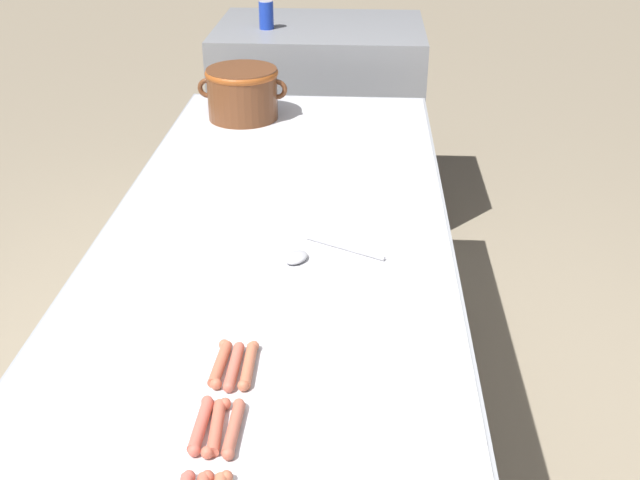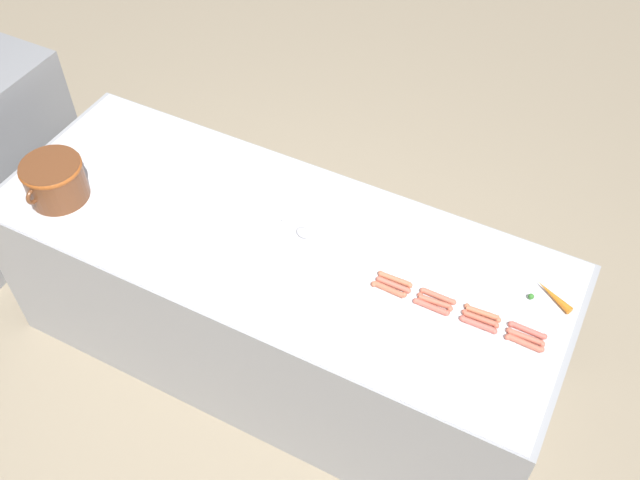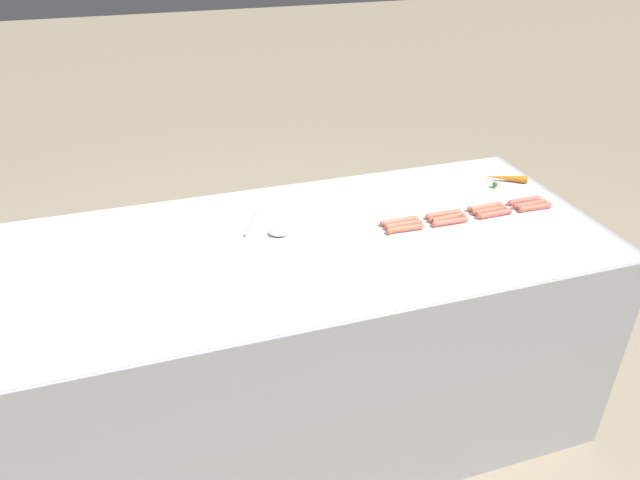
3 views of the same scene
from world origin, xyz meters
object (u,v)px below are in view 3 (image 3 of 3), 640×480
at_px(hot_dog_4, 530,204).
at_px(hot_dog_6, 447,218).
at_px(hot_dog_3, 405,228).
at_px(hot_dog_5, 490,210).
at_px(hot_dog_7, 403,224).
at_px(hot_dog_11, 399,221).
at_px(hot_dog_0, 535,207).
at_px(hot_dog_1, 494,214).
at_px(carrot, 505,178).
at_px(hot_dog_9, 485,207).
at_px(hot_dog_2, 450,222).
at_px(serving_spoon, 270,229).
at_px(hot_dog_10, 443,214).
at_px(hot_dog_8, 524,201).

bearing_deg(hot_dog_4, hot_dog_6, 90.32).
height_order(hot_dog_3, hot_dog_5, same).
bearing_deg(hot_dog_7, hot_dog_11, 10.47).
bearing_deg(hot_dog_0, hot_dog_7, 86.94).
bearing_deg(hot_dog_1, carrot, -39.29).
distance_m(hot_dog_3, hot_dog_6, 0.18).
height_order(hot_dog_5, hot_dog_7, same).
xyz_separation_m(hot_dog_0, hot_dog_3, (-0.00, 0.53, 0.00)).
relative_size(hot_dog_3, hot_dog_11, 1.00).
height_order(hot_dog_6, hot_dog_9, same).
xyz_separation_m(hot_dog_1, hot_dog_2, (-0.00, 0.18, 0.00)).
distance_m(hot_dog_3, hot_dog_5, 0.36).
bearing_deg(hot_dog_4, hot_dog_1, 98.85).
relative_size(hot_dog_11, serving_spoon, 0.57).
xyz_separation_m(hot_dog_4, hot_dog_10, (0.03, 0.35, 0.00)).
relative_size(hot_dog_2, hot_dog_6, 1.00).
distance_m(hot_dog_0, hot_dog_7, 0.52).
distance_m(hot_dog_1, hot_dog_7, 0.35).
bearing_deg(hot_dog_2, hot_dog_7, 79.43).
distance_m(hot_dog_9, hot_dog_11, 0.35).
bearing_deg(hot_dog_9, hot_dog_3, 99.31).
distance_m(hot_dog_4, hot_dog_9, 0.18).
distance_m(hot_dog_0, hot_dog_4, 0.03).
xyz_separation_m(hot_dog_4, hot_dog_11, (0.03, 0.53, 0.00)).
bearing_deg(hot_dog_6, hot_dog_1, -97.78).
bearing_deg(hot_dog_8, hot_dog_11, 90.36).
relative_size(hot_dog_4, hot_dog_6, 1.00).
distance_m(hot_dog_3, hot_dog_10, 0.19).
bearing_deg(serving_spoon, hot_dog_11, -101.67).
xyz_separation_m(hot_dog_5, hot_dog_7, (-0.00, 0.35, 0.00)).
xyz_separation_m(hot_dog_3, hot_dog_5, (0.03, -0.36, 0.00)).
bearing_deg(hot_dog_5, carrot, -43.00).
bearing_deg(carrot, hot_dog_7, 111.87).
relative_size(hot_dog_4, hot_dog_8, 1.00).
height_order(hot_dog_9, hot_dog_11, same).
relative_size(hot_dog_3, hot_dog_7, 1.00).
bearing_deg(carrot, hot_dog_10, 117.03).
relative_size(hot_dog_2, hot_dog_5, 1.00).
relative_size(hot_dog_3, carrot, 0.87).
bearing_deg(hot_dog_4, hot_dog_9, 79.87).
xyz_separation_m(hot_dog_0, hot_dog_10, (0.06, 0.35, 0.00)).
distance_m(hot_dog_1, carrot, 0.32).
distance_m(hot_dog_9, carrot, 0.28).
relative_size(hot_dog_11, carrot, 0.87).
height_order(hot_dog_0, hot_dog_3, same).
relative_size(hot_dog_10, carrot, 0.87).
bearing_deg(hot_dog_3, hot_dog_8, -83.56).
xyz_separation_m(hot_dog_0, carrot, (0.25, -0.03, 0.00)).
xyz_separation_m(hot_dog_9, hot_dog_11, (-0.00, 0.35, 0.00)).
relative_size(hot_dog_4, hot_dog_7, 1.00).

